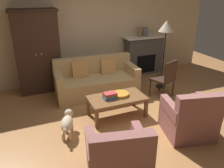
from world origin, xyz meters
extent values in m
plane|color=#B27A47|center=(0.00, 0.00, 0.00)|extent=(9.60, 9.60, 0.00)
cube|color=beige|center=(0.00, 2.55, 1.40)|extent=(7.20, 0.10, 2.80)
cube|color=#4C4947|center=(1.55, 2.30, 0.54)|extent=(1.10, 0.36, 1.08)
cube|color=black|center=(1.55, 2.12, 0.34)|extent=(0.60, 0.01, 0.52)
cube|color=white|center=(1.55, 2.28, 1.10)|extent=(1.26, 0.48, 0.04)
cube|color=#382319|center=(-1.40, 2.22, 0.95)|extent=(1.00, 0.52, 1.89)
cube|color=#2F1E15|center=(-1.40, 2.22, 1.92)|extent=(1.06, 0.55, 0.06)
sphere|color=#ADAFB5|center=(-1.46, 1.95, 0.98)|extent=(0.04, 0.04, 0.04)
sphere|color=#ADAFB5|center=(-1.34, 1.95, 0.98)|extent=(0.04, 0.04, 0.04)
cube|color=tan|center=(-0.21, 1.42, 0.22)|extent=(1.95, 0.95, 0.44)
cube|color=tan|center=(-0.19, 1.76, 0.65)|extent=(1.91, 0.29, 0.42)
cube|color=tan|center=(-1.09, 1.47, 0.55)|extent=(0.21, 0.81, 0.22)
cube|color=tan|center=(0.67, 1.36, 0.55)|extent=(0.21, 0.81, 0.22)
cube|color=tan|center=(-0.55, 1.64, 0.61)|extent=(0.37, 0.21, 0.37)
cube|color=tan|center=(0.15, 1.60, 0.61)|extent=(0.37, 0.21, 0.37)
cube|color=brown|center=(-0.18, 0.32, 0.39)|extent=(1.10, 0.60, 0.05)
cube|color=brown|center=(-0.69, 0.06, 0.18)|extent=(0.06, 0.06, 0.37)
cube|color=brown|center=(0.33, 0.06, 0.18)|extent=(0.06, 0.06, 0.37)
cube|color=brown|center=(-0.69, 0.58, 0.18)|extent=(0.06, 0.06, 0.37)
cube|color=brown|center=(0.33, 0.58, 0.18)|extent=(0.06, 0.06, 0.37)
cylinder|color=orange|center=(-0.09, 0.36, 0.45)|extent=(0.33, 0.33, 0.05)
cube|color=#38569E|center=(-0.33, 0.32, 0.44)|extent=(0.24, 0.17, 0.03)
cube|color=#427A4C|center=(-0.32, 0.32, 0.47)|extent=(0.24, 0.17, 0.04)
cube|color=#B73833|center=(-0.32, 0.32, 0.51)|extent=(0.24, 0.18, 0.05)
cylinder|color=olive|center=(1.37, 2.28, 1.25)|extent=(0.11, 0.11, 0.25)
cylinder|color=#565B66|center=(1.55, 2.28, 1.24)|extent=(0.15, 0.15, 0.25)
cube|color=#935B56|center=(-0.81, -1.11, 0.21)|extent=(0.91, 0.91, 0.42)
cube|color=#935B56|center=(-0.88, -1.42, 0.65)|extent=(0.78, 0.32, 0.46)
cube|color=#935B56|center=(-0.49, -1.18, 0.52)|extent=(0.27, 0.71, 0.20)
cube|color=#935B56|center=(-1.13, -1.04, 0.52)|extent=(0.27, 0.71, 0.20)
cube|color=#935B56|center=(0.72, -0.68, 0.21)|extent=(0.92, 0.92, 0.42)
cube|color=#935B56|center=(0.64, -0.98, 0.65)|extent=(0.78, 0.34, 0.46)
cube|color=#935B56|center=(1.04, -0.76, 0.52)|extent=(0.28, 0.71, 0.20)
cube|color=#935B56|center=(0.40, -0.60, 0.52)|extent=(0.28, 0.71, 0.20)
cube|color=#382319|center=(1.16, 0.74, 0.43)|extent=(0.57, 0.57, 0.04)
cylinder|color=#382319|center=(1.27, 0.99, 0.21)|extent=(0.04, 0.04, 0.41)
cylinder|color=#382319|center=(0.92, 0.85, 0.21)|extent=(0.04, 0.04, 0.41)
cylinder|color=#382319|center=(1.41, 0.63, 0.21)|extent=(0.04, 0.04, 0.41)
cylinder|color=#382319|center=(1.05, 0.50, 0.21)|extent=(0.04, 0.04, 0.41)
cube|color=#382319|center=(1.23, 0.56, 0.68)|extent=(0.42, 0.20, 0.45)
cylinder|color=black|center=(1.48, 1.22, 0.01)|extent=(0.26, 0.26, 0.02)
cylinder|color=black|center=(1.48, 1.22, 0.72)|extent=(0.03, 0.03, 1.44)
cone|color=beige|center=(1.48, 1.22, 1.55)|extent=(0.36, 0.36, 0.26)
ellipsoid|color=beige|center=(-1.23, 0.03, 0.25)|extent=(0.33, 0.44, 0.22)
sphere|color=beige|center=(-1.15, 0.26, 0.31)|extent=(0.15, 0.15, 0.15)
cylinder|color=beige|center=(-1.24, 0.16, 0.07)|extent=(0.06, 0.06, 0.14)
cylinder|color=beige|center=(-1.14, 0.12, 0.07)|extent=(0.06, 0.06, 0.14)
cylinder|color=beige|center=(-1.32, -0.06, 0.07)|extent=(0.06, 0.06, 0.14)
cylinder|color=beige|center=(-1.22, -0.10, 0.07)|extent=(0.06, 0.06, 0.14)
sphere|color=beige|center=(-1.31, -0.18, 0.27)|extent=(0.06, 0.06, 0.06)
camera|label=1|loc=(-1.78, -3.25, 2.36)|focal=36.06mm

